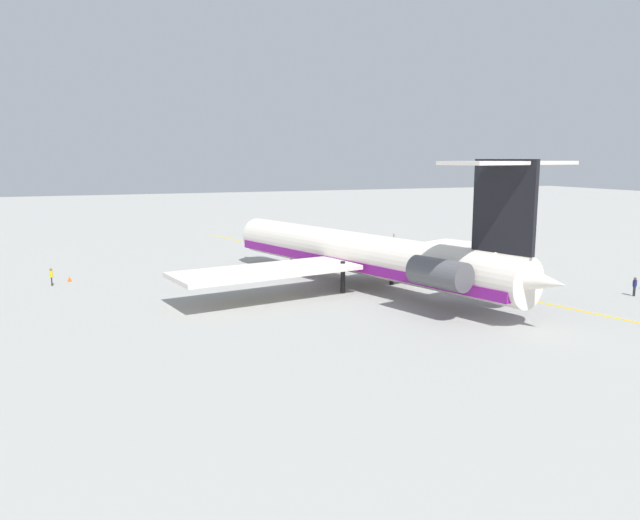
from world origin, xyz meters
TOP-DOWN VIEW (x-y plane):
  - ground at (0.00, 0.00)m, footprint 325.38×325.38m
  - main_jetliner at (-2.94, 9.23)m, footprint 40.02×35.88m
  - ground_crew_near_tail at (21.77, -7.07)m, footprint 0.36×0.30m
  - ground_crew_portside at (9.34, 36.44)m, footprint 0.44×0.28m
  - ground_crew_starboard at (-14.48, -11.04)m, footprint 0.27×0.43m
  - safety_cone_wingtip at (10.88, 34.91)m, footprint 0.40×0.40m
  - taxiway_centreline at (-1.84, 1.58)m, footprint 89.73×26.02m

SIDE VIEW (x-z plane):
  - ground at x=0.00m, z-range 0.00..0.00m
  - taxiway_centreline at x=-1.84m, z-range 0.00..0.01m
  - safety_cone_wingtip at x=10.88m, z-range 0.00..0.55m
  - ground_crew_starboard at x=-14.48m, z-range 0.23..1.93m
  - ground_crew_near_tail at x=21.77m, z-range 0.23..1.95m
  - ground_crew_portside at x=9.34m, z-range 0.23..1.95m
  - main_jetliner at x=-2.94m, z-range -2.70..9.18m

